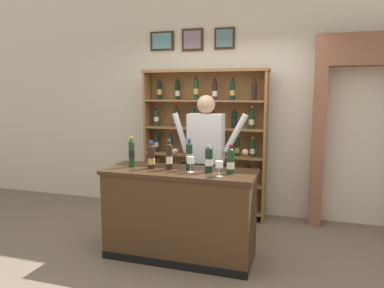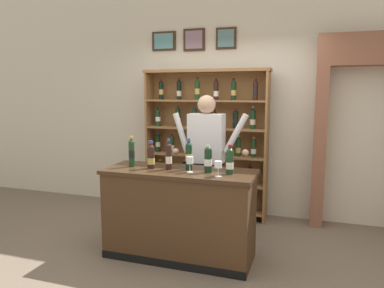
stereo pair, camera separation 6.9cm
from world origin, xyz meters
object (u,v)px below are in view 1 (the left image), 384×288
Objects in this scene: wine_shelf at (205,139)px; tasting_bottle_brunello at (189,155)px; tasting_bottle_grappa at (151,156)px; tasting_bottle_prosecco at (209,159)px; tasting_counter at (180,214)px; wine_glass_center at (191,161)px; shopkeeper at (206,150)px; tasting_bottle_rosso at (231,161)px; tasting_bottle_riserva at (132,152)px; wine_glass_right at (219,165)px; tasting_bottle_super_tuscan at (169,156)px.

wine_shelf is 6.21× the size of tasting_bottle_brunello.
tasting_bottle_grappa is (-0.20, -1.41, -0.01)m from wine_shelf.
tasting_bottle_prosecco is at bearing -72.90° from wine_shelf.
wine_glass_center reaches higher than tasting_counter.
shopkeeper is 5.18× the size of tasting_bottle_brunello.
wine_shelf is 7.03× the size of tasting_bottle_rosso.
shopkeeper is 0.72m from wine_glass_center.
tasting_bottle_grappa is at bearing -3.76° from tasting_bottle_riserva.
tasting_bottle_riserva reaches higher than wine_glass_right.
wine_shelf is at bearing 72.77° from tasting_bottle_riserva.
wine_shelf is at bearing 107.10° from tasting_bottle_prosecco.
wine_glass_right is at bearing -66.52° from shopkeeper.
tasting_bottle_rosso is 1.82× the size of wine_glass_center.
tasting_counter is at bearing -0.42° from tasting_bottle_riserva.
wine_shelf is 1.20× the size of shopkeeper.
shopkeeper reaches higher than tasting_bottle_grappa.
tasting_counter is at bearing 3.00° from tasting_bottle_super_tuscan.
tasting_bottle_prosecco is at bearing -1.33° from tasting_counter.
tasting_bottle_super_tuscan is (-0.22, -0.66, 0.02)m from shopkeeper.
tasting_bottle_rosso is (0.86, -0.00, 0.00)m from tasting_bottle_grappa.
wine_shelf reaches higher than tasting_bottle_brunello.
tasting_bottle_prosecco is (0.63, 0.00, 0.00)m from tasting_bottle_grappa.
tasting_bottle_brunello is (-0.02, -0.61, 0.03)m from shopkeeper.
tasting_bottle_rosso is at bearing -1.17° from tasting_bottle_prosecco.
tasting_bottle_riserva is at bearing 176.24° from tasting_bottle_grappa.
tasting_bottle_riserva is 1.13× the size of tasting_bottle_grappa.
tasting_bottle_brunello is at bearing 12.93° from tasting_bottle_super_tuscan.
tasting_bottle_super_tuscan is at bearing 165.37° from wine_glass_right.
tasting_bottle_riserva reaches higher than tasting_bottle_prosecco.
tasting_bottle_riserva is 1.02m from wine_glass_right.
tasting_bottle_riserva is at bearing -107.23° from wine_shelf.
tasting_bottle_riserva reaches higher than tasting_bottle_super_tuscan.
tasting_bottle_grappa is at bearing 172.79° from wine_glass_center.
wine_shelf reaches higher than tasting_bottle_riserva.
tasting_counter is at bearing 178.67° from tasting_bottle_prosecco.
tasting_bottle_grappa reaches higher than tasting_counter.
tasting_bottle_super_tuscan is (0.20, 0.01, 0.01)m from tasting_bottle_grappa.
tasting_bottle_grappa is 1.07× the size of tasting_bottle_prosecco.
wine_shelf is 6.37× the size of tasting_bottle_super_tuscan.
tasting_bottle_rosso is 0.40m from wine_glass_center.
wine_shelf is 1.29× the size of tasting_counter.
tasting_bottle_riserva is 1.09m from tasting_bottle_rosso.
tasting_bottle_brunello is 0.45m from tasting_bottle_rosso.
wine_glass_center is at bearing 164.81° from wine_glass_right.
wine_shelf is 1.41m from tasting_bottle_super_tuscan.
tasting_bottle_riserva is 0.64m from tasting_bottle_brunello.
wine_glass_right is (0.57, -0.15, -0.03)m from tasting_bottle_super_tuscan.
wine_glass_right is (0.77, -0.14, -0.02)m from tasting_bottle_grappa.
wine_glass_right is 0.94× the size of wine_glass_center.
tasting_bottle_prosecco reaches higher than tasting_counter.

